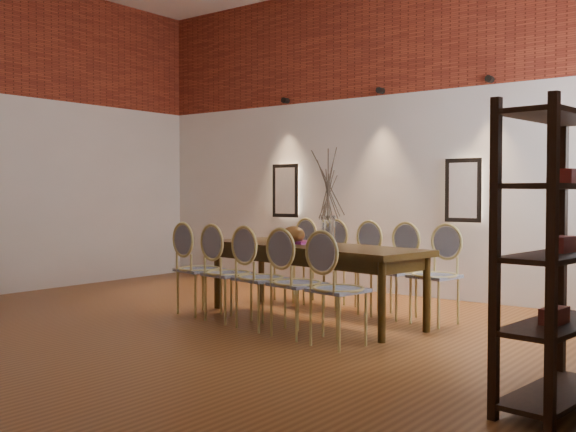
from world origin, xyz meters
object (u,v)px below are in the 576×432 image
Objects in this scene: chair_near_d at (297,284)px; chair_far_e at (434,276)px; chair_far_d at (394,271)px; book at (299,242)px; chair_near_e at (338,290)px; chair_far_a at (294,261)px; shelving_rack at (558,256)px; chair_near_b at (228,274)px; chair_far_b at (324,264)px; bowl at (293,235)px; dining_table at (312,282)px; chair_near_c at (261,278)px; vase at (328,231)px; chair_near_a at (199,269)px; chair_far_c at (357,267)px.

chair_far_e is (0.72, 1.25, 0.00)m from chair_near_d.
chair_far_d is 3.62× the size of book.
chair_near_d is at bearing 180.00° from chair_near_e.
shelving_rack is (3.62, -2.23, 0.43)m from chair_far_a.
chair_far_d is 1.00× the size of chair_far_e.
chair_far_a is (-0.26, 1.42, 0.00)m from chair_near_b.
chair_far_b is 3.92× the size of bowl.
chair_near_d reaches higher than dining_table.
dining_table is 1.21m from chair_near_e.
shelving_rack is at bearing -25.78° from book.
book is at bearing 135.64° from chair_near_d.
chair_near_b reaches higher than bowl.
chair_near_b is 0.50m from chair_near_c.
shelving_rack reaches higher than chair_far_a.
book is at bearing 169.26° from vase.
bowl is at bearing 138.91° from chair_near_d.
chair_near_e and chair_far_b have the same top height.
chair_far_a is 3.62× the size of book.
book reaches higher than dining_table.
chair_far_d is 3.13× the size of vase.
vase is (0.22, -0.04, 0.53)m from dining_table.
chair_near_b and chair_near_c have the same top height.
chair_near_a and chair_far_a have the same top height.
chair_far_e is 1.40m from book.
chair_near_a and chair_far_b have the same top height.
chair_near_d is 1.00× the size of chair_near_e.
chair_far_a is (-1.23, 1.59, 0.00)m from chair_near_d.
chair_far_e reaches higher than bowl.
dining_table is 2.64× the size of chair_near_d.
book is (0.66, -0.80, 0.30)m from chair_far_a.
book is at bearing 66.91° from chair_near_b.
bowl is (0.14, -0.76, 0.37)m from chair_far_b.
chair_far_c is at bearing 62.97° from bowl.
dining_table is at bearing 2.65° from bowl.
chair_far_c is at bearing -180.00° from chair_far_a.
chair_far_a is 1.00× the size of chair_far_c.
dining_table is 2.64× the size of chair_far_e.
chair_near_a and chair_near_b have the same top height.
chair_near_d is (0.98, -0.17, 0.00)m from chair_near_b.
vase is at bearing 41.33° from chair_far_e.
vase is at bearing 67.90° from chair_far_d.
chair_near_e is 1.41m from book.
vase reaches higher than chair_far_d.
shelving_rack is (2.88, -0.72, 0.43)m from chair_near_c.
chair_near_e is at bearing 0.00° from chair_near_a.
bowl is (-0.11, 0.66, 0.37)m from chair_near_c.
chair_near_e is 1.00× the size of chair_far_c.
chair_near_d and chair_far_d have the same top height.
chair_far_d is (0.98, -0.17, 0.00)m from chair_far_b.
chair_far_d is at bearing 90.00° from chair_near_d.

